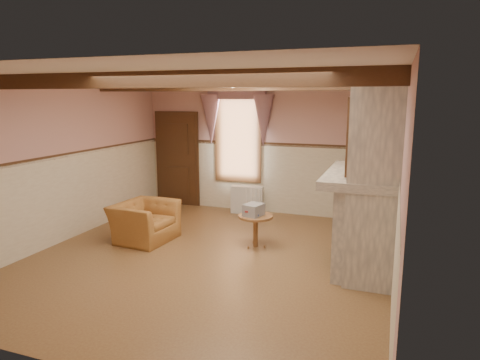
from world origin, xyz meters
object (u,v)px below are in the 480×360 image
(bowl, at_px, (363,171))
(mantel_clock, at_px, (368,158))
(radiator, at_px, (247,200))
(side_table, at_px, (256,231))
(armchair, at_px, (145,222))
(oil_lamp, at_px, (367,157))

(bowl, xyz_separation_m, mantel_clock, (0.00, 1.01, 0.05))
(radiator, bearing_deg, bowl, -47.74)
(side_table, distance_m, radiator, 2.12)
(armchair, height_order, bowl, bowl)
(armchair, bearing_deg, oil_lamp, -74.71)
(side_table, height_order, mantel_clock, mantel_clock)
(armchair, height_order, mantel_clock, mantel_clock)
(side_table, bearing_deg, armchair, -170.04)
(side_table, relative_size, mantel_clock, 2.43)
(mantel_clock, bearing_deg, oil_lamp, -90.00)
(side_table, relative_size, radiator, 0.83)
(bowl, relative_size, oil_lamp, 1.34)
(side_table, bearing_deg, mantel_clock, 21.06)
(mantel_clock, distance_m, oil_lamp, 0.29)
(side_table, relative_size, bowl, 1.55)
(armchair, distance_m, side_table, 1.98)
(side_table, height_order, bowl, bowl)
(armchair, distance_m, oil_lamp, 3.92)
(radiator, relative_size, oil_lamp, 2.50)
(radiator, distance_m, oil_lamp, 3.25)
(armchair, bearing_deg, mantel_clock, -70.39)
(radiator, bearing_deg, armchair, -121.61)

